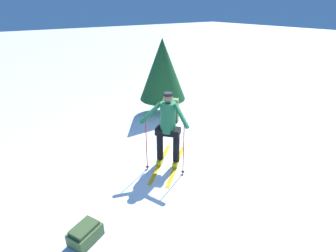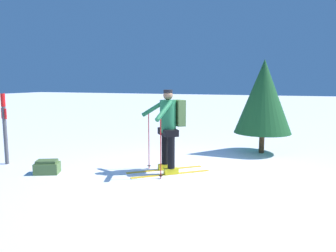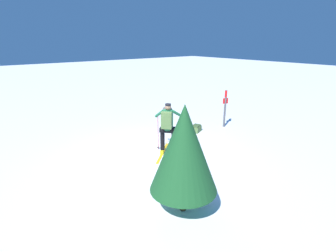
{
  "view_description": "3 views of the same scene",
  "coord_description": "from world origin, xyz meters",
  "px_view_note": "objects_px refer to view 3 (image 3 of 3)",
  "views": [
    {
      "loc": [
        4.21,
        -3.58,
        3.41
      ],
      "look_at": [
        -0.02,
        -0.55,
        0.99
      ],
      "focal_mm": 28.0,
      "sensor_mm": 36.0,
      "label": 1
    },
    {
      "loc": [
        6.33,
        1.87,
        1.92
      ],
      "look_at": [
        -0.02,
        -0.55,
        0.99
      ],
      "focal_mm": 35.0,
      "sensor_mm": 36.0,
      "label": 2
    },
    {
      "loc": [
        -6.46,
        4.59,
        3.72
      ],
      "look_at": [
        -0.02,
        -0.55,
        0.99
      ],
      "focal_mm": 28.0,
      "sensor_mm": 36.0,
      "label": 3
    }
  ],
  "objects_px": {
    "skier": "(168,126)",
    "rock_boulder": "(168,109)",
    "trail_marker": "(225,106)",
    "dropped_backpack": "(196,129)",
    "pine_tree": "(184,149)"
  },
  "relations": [
    {
      "from": "skier",
      "to": "rock_boulder",
      "type": "xyz_separation_m",
      "value": [
        4.24,
        -3.36,
        -0.86
      ]
    },
    {
      "from": "pine_tree",
      "to": "dropped_backpack",
      "type": "bearing_deg",
      "value": -47.55
    },
    {
      "from": "trail_marker",
      "to": "rock_boulder",
      "type": "relative_size",
      "value": 2.89
    },
    {
      "from": "skier",
      "to": "pine_tree",
      "type": "distance_m",
      "value": 3.16
    },
    {
      "from": "trail_marker",
      "to": "pine_tree",
      "type": "height_order",
      "value": "pine_tree"
    },
    {
      "from": "skier",
      "to": "rock_boulder",
      "type": "distance_m",
      "value": 5.47
    },
    {
      "from": "skier",
      "to": "rock_boulder",
      "type": "relative_size",
      "value": 3.07
    },
    {
      "from": "trail_marker",
      "to": "skier",
      "type": "bearing_deg",
      "value": 100.84
    },
    {
      "from": "dropped_backpack",
      "to": "pine_tree",
      "type": "distance_m",
      "value": 5.62
    },
    {
      "from": "skier",
      "to": "dropped_backpack",
      "type": "bearing_deg",
      "value": -66.31
    },
    {
      "from": "dropped_backpack",
      "to": "pine_tree",
      "type": "xyz_separation_m",
      "value": [
        -3.67,
        4.02,
        1.38
      ]
    },
    {
      "from": "trail_marker",
      "to": "pine_tree",
      "type": "distance_m",
      "value": 6.44
    },
    {
      "from": "pine_tree",
      "to": "rock_boulder",
      "type": "bearing_deg",
      "value": -36.13
    },
    {
      "from": "skier",
      "to": "trail_marker",
      "type": "distance_m",
      "value": 3.86
    },
    {
      "from": "skier",
      "to": "dropped_backpack",
      "type": "height_order",
      "value": "skier"
    }
  ]
}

